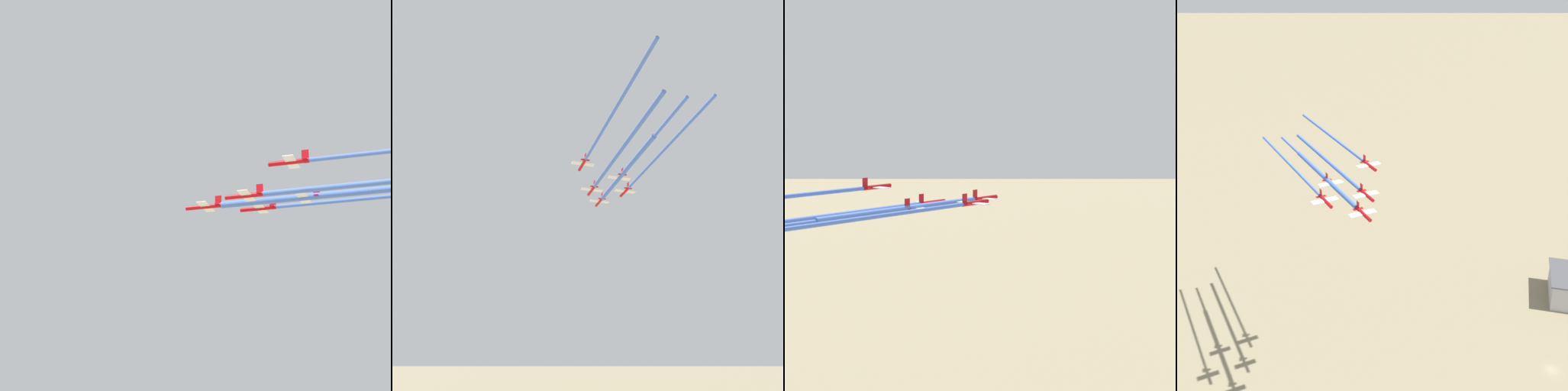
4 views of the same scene
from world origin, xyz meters
TOP-DOWN VIEW (x-y plane):
  - jet_0 at (57.68, 33.45)m, footprint 6.88×6.96m
  - jet_1 at (59.88, 21.62)m, footprint 6.88×6.96m
  - jet_2 at (69.09, 29.63)m, footprint 6.88×6.96m
  - jet_3 at (62.09, 9.80)m, footprint 6.88×6.96m
  - jet_4 at (71.29, 17.80)m, footprint 6.88×6.96m
  - smoke_trail_0 at (74.27, 14.38)m, footprint 29.47×33.59m

SIDE VIEW (x-z plane):
  - jet_1 at x=59.88m, z-range 68.86..71.49m
  - jet_4 at x=71.29m, z-range 69.26..71.88m
  - smoke_trail_0 at x=74.27m, z-range 69.95..71.30m
  - jet_0 at x=57.68m, z-range 69.35..71.97m
  - jet_2 at x=69.09m, z-range 69.78..72.41m
  - jet_3 at x=62.09m, z-range 72.65..75.28m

